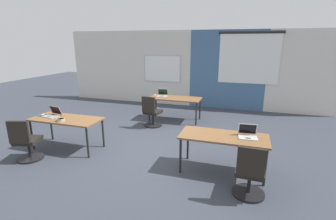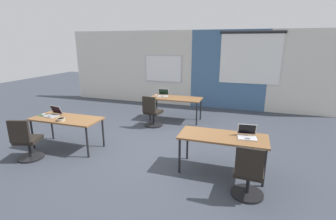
% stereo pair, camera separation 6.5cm
% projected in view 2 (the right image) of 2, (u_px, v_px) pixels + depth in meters
% --- Properties ---
extents(ground_plane, '(24.00, 24.00, 0.00)m').
position_uv_depth(ground_plane, '(148.00, 147.00, 5.81)').
color(ground_plane, '#383D47').
extents(back_wall_assembly, '(10.00, 0.27, 2.80)m').
position_uv_depth(back_wall_assembly, '(192.00, 69.00, 9.26)').
color(back_wall_assembly, silver).
rests_on(back_wall_assembly, ground).
extents(desk_near_left, '(1.60, 0.70, 0.72)m').
position_uv_depth(desk_near_left, '(67.00, 121.00, 5.62)').
color(desk_near_left, brown).
rests_on(desk_near_left, ground).
extents(desk_near_right, '(1.60, 0.70, 0.72)m').
position_uv_depth(desk_near_right, '(223.00, 139.00, 4.56)').
color(desk_near_right, brown).
rests_on(desk_near_right, ground).
extents(desk_far_center, '(1.60, 0.70, 0.72)m').
position_uv_depth(desk_far_center, '(176.00, 100.00, 7.65)').
color(desk_far_center, brown).
rests_on(desk_far_center, ground).
extents(laptop_near_right_end, '(0.36, 0.33, 0.23)m').
position_uv_depth(laptop_near_right_end, '(247.00, 135.00, 4.46)').
color(laptop_near_right_end, silver).
rests_on(laptop_near_right_end, desk_near_right).
extents(chair_near_right_end, '(0.52, 0.55, 0.92)m').
position_uv_depth(chair_near_right_end, '(248.00, 176.00, 3.84)').
color(chair_near_right_end, black).
rests_on(chair_near_right_end, ground).
extents(laptop_far_left, '(0.37, 0.36, 0.22)m').
position_uv_depth(laptop_far_left, '(163.00, 95.00, 7.85)').
color(laptop_far_left, '#B7B7BC').
rests_on(laptop_far_left, desk_far_center).
extents(mouse_far_left, '(0.07, 0.11, 0.03)m').
position_uv_depth(mouse_far_left, '(156.00, 95.00, 7.92)').
color(mouse_far_left, silver).
rests_on(mouse_far_left, desk_far_center).
extents(chair_far_left, '(0.52, 0.56, 0.92)m').
position_uv_depth(chair_far_left, '(152.00, 114.00, 7.13)').
color(chair_far_left, black).
rests_on(chair_far_left, ground).
extents(laptop_near_left_end, '(0.37, 0.36, 0.22)m').
position_uv_depth(laptop_near_left_end, '(53.00, 114.00, 5.76)').
color(laptop_near_left_end, '#9E9EA3').
rests_on(laptop_near_left_end, desk_near_left).
extents(mousepad_near_left_end, '(0.22, 0.19, 0.00)m').
position_uv_depth(mousepad_near_left_end, '(44.00, 115.00, 5.82)').
color(mousepad_near_left_end, '#23512D').
rests_on(mousepad_near_left_end, desk_near_left).
extents(mouse_near_left_end, '(0.09, 0.11, 0.03)m').
position_uv_depth(mouse_near_left_end, '(43.00, 114.00, 5.81)').
color(mouse_near_left_end, '#B2B2B7').
rests_on(mouse_near_left_end, mousepad_near_left_end).
extents(chair_near_left_end, '(0.55, 0.60, 0.92)m').
position_uv_depth(chair_near_left_end, '(26.00, 143.00, 5.09)').
color(chair_near_left_end, black).
rests_on(chair_near_left_end, ground).
extents(snack_bowl, '(0.18, 0.18, 0.06)m').
position_uv_depth(snack_bowl, '(61.00, 119.00, 5.40)').
color(snack_bowl, tan).
rests_on(snack_bowl, desk_near_left).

